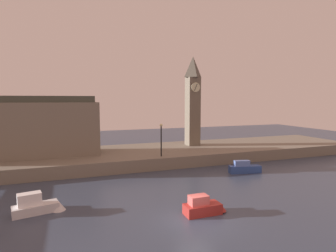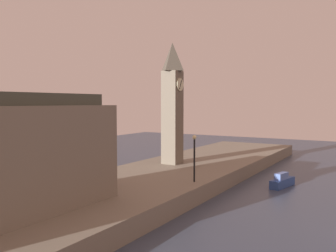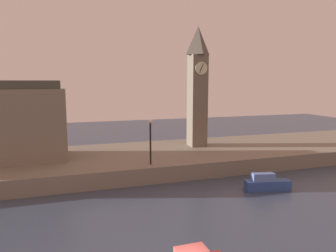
{
  "view_description": "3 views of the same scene",
  "coord_description": "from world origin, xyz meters",
  "px_view_note": "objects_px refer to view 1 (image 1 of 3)",
  "views": [
    {
      "loc": [
        -8.29,
        -17.19,
        8.59
      ],
      "look_at": [
        3.81,
        16.3,
        5.16
      ],
      "focal_mm": 29.72,
      "sensor_mm": 36.0,
      "label": 1
    },
    {
      "loc": [
        -25.51,
        1.05,
        8.4
      ],
      "look_at": [
        1.95,
        17.58,
        6.33
      ],
      "focal_mm": 38.95,
      "sensor_mm": 36.0,
      "label": 2
    },
    {
      "loc": [
        -4.28,
        -11.03,
        8.83
      ],
      "look_at": [
        4.13,
        15.09,
        4.95
      ],
      "focal_mm": 32.99,
      "sensor_mm": 36.0,
      "label": 3
    }
  ],
  "objects_px": {
    "boat_dinghy_red": "(205,207)",
    "clock_tower": "(193,100)",
    "boat_tour_blue": "(246,168)",
    "boat_ferry_white": "(39,206)",
    "parliament_hall": "(21,127)",
    "streetlamp": "(161,136)"
  },
  "relations": [
    {
      "from": "boat_dinghy_red",
      "to": "clock_tower",
      "type": "bearing_deg",
      "value": 67.57
    },
    {
      "from": "boat_tour_blue",
      "to": "clock_tower",
      "type": "bearing_deg",
      "value": 96.75
    },
    {
      "from": "boat_ferry_white",
      "to": "boat_dinghy_red",
      "type": "xyz_separation_m",
      "value": [
        11.8,
        -4.44,
        -0.01
      ]
    },
    {
      "from": "parliament_hall",
      "to": "boat_dinghy_red",
      "type": "bearing_deg",
      "value": -53.02
    },
    {
      "from": "boat_ferry_white",
      "to": "boat_tour_blue",
      "type": "height_order",
      "value": "boat_ferry_white"
    },
    {
      "from": "boat_tour_blue",
      "to": "boat_ferry_white",
      "type": "bearing_deg",
      "value": -168.5
    },
    {
      "from": "parliament_hall",
      "to": "boat_dinghy_red",
      "type": "xyz_separation_m",
      "value": [
        14.88,
        -19.76,
        -4.7
      ]
    },
    {
      "from": "boat_tour_blue",
      "to": "boat_dinghy_red",
      "type": "bearing_deg",
      "value": -138.49
    },
    {
      "from": "parliament_hall",
      "to": "boat_tour_blue",
      "type": "distance_m",
      "value": 27.59
    },
    {
      "from": "streetlamp",
      "to": "boat_dinghy_red",
      "type": "height_order",
      "value": "streetlamp"
    },
    {
      "from": "parliament_hall",
      "to": "boat_tour_blue",
      "type": "bearing_deg",
      "value": -23.58
    },
    {
      "from": "clock_tower",
      "to": "boat_ferry_white",
      "type": "distance_m",
      "value": 27.39
    },
    {
      "from": "parliament_hall",
      "to": "boat_dinghy_red",
      "type": "relative_size",
      "value": 5.22
    },
    {
      "from": "boat_ferry_white",
      "to": "boat_dinghy_red",
      "type": "bearing_deg",
      "value": -20.63
    },
    {
      "from": "boat_ferry_white",
      "to": "boat_tour_blue",
      "type": "bearing_deg",
      "value": 11.5
    },
    {
      "from": "parliament_hall",
      "to": "streetlamp",
      "type": "relative_size",
      "value": 4.27
    },
    {
      "from": "clock_tower",
      "to": "boat_dinghy_red",
      "type": "height_order",
      "value": "clock_tower"
    },
    {
      "from": "parliament_hall",
      "to": "boat_ferry_white",
      "type": "xyz_separation_m",
      "value": [
        3.09,
        -15.32,
        -4.68
      ]
    },
    {
      "from": "clock_tower",
      "to": "parliament_hall",
      "type": "relative_size",
      "value": 0.78
    },
    {
      "from": "streetlamp",
      "to": "boat_tour_blue",
      "type": "distance_m",
      "value": 10.87
    },
    {
      "from": "boat_ferry_white",
      "to": "boat_tour_blue",
      "type": "relative_size",
      "value": 0.92
    },
    {
      "from": "clock_tower",
      "to": "streetlamp",
      "type": "bearing_deg",
      "value": -138.32
    }
  ]
}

